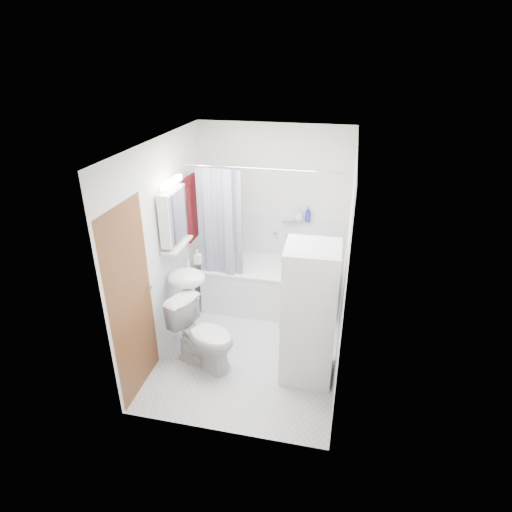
% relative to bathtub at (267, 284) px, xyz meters
% --- Properties ---
extents(floor, '(2.60, 2.60, 0.00)m').
position_rel_bathtub_xyz_m(floor, '(0.01, -0.92, -0.34)').
color(floor, silver).
rests_on(floor, ground).
extents(room_walls, '(2.60, 2.60, 2.60)m').
position_rel_bathtub_xyz_m(room_walls, '(0.01, -0.92, 1.14)').
color(room_walls, silver).
rests_on(room_walls, ground).
extents(wainscot, '(1.98, 2.58, 2.58)m').
position_rel_bathtub_xyz_m(wainscot, '(0.01, -0.63, 0.26)').
color(wainscot, white).
rests_on(wainscot, ground).
extents(door, '(0.05, 2.00, 2.00)m').
position_rel_bathtub_xyz_m(door, '(-0.94, -1.47, 0.66)').
color(door, brown).
rests_on(door, ground).
extents(bathtub, '(1.64, 0.78, 0.62)m').
position_rel_bathtub_xyz_m(bathtub, '(0.00, 0.00, 0.00)').
color(bathtub, white).
rests_on(bathtub, ground).
extents(tub_spout, '(0.04, 0.12, 0.04)m').
position_rel_bathtub_xyz_m(tub_spout, '(0.20, 0.33, 0.60)').
color(tub_spout, silver).
rests_on(tub_spout, room_walls).
extents(curtain_rod, '(1.82, 0.02, 0.02)m').
position_rel_bathtub_xyz_m(curtain_rod, '(0.00, -0.33, 1.66)').
color(curtain_rod, silver).
rests_on(curtain_rod, room_walls).
extents(shower_curtain, '(0.55, 0.02, 1.45)m').
position_rel_bathtub_xyz_m(shower_curtain, '(-0.53, -0.33, 0.91)').
color(shower_curtain, '#151B4A').
rests_on(shower_curtain, curtain_rod).
extents(sink, '(0.44, 0.37, 1.04)m').
position_rel_bathtub_xyz_m(sink, '(-0.75, -0.94, 0.36)').
color(sink, white).
rests_on(sink, ground).
extents(medicine_cabinet, '(0.13, 0.50, 0.71)m').
position_rel_bathtub_xyz_m(medicine_cabinet, '(-0.90, -0.82, 1.22)').
color(medicine_cabinet, white).
rests_on(medicine_cabinet, room_walls).
extents(shelf, '(0.18, 0.54, 0.02)m').
position_rel_bathtub_xyz_m(shelf, '(-0.88, -0.82, 0.86)').
color(shelf, silver).
rests_on(shelf, room_walls).
extents(shower_caddy, '(0.22, 0.06, 0.02)m').
position_rel_bathtub_xyz_m(shower_caddy, '(0.25, 0.32, 0.81)').
color(shower_caddy, silver).
rests_on(shower_caddy, room_walls).
extents(towel, '(0.07, 0.35, 0.84)m').
position_rel_bathtub_xyz_m(towel, '(-0.93, -0.17, 1.09)').
color(towel, '#4E0A12').
rests_on(towel, room_walls).
extents(washer_dryer, '(0.56, 0.55, 1.52)m').
position_rel_bathtub_xyz_m(washer_dryer, '(0.68, -1.23, 0.41)').
color(washer_dryer, white).
rests_on(washer_dryer, ground).
extents(toilet, '(0.87, 0.69, 0.75)m').
position_rel_bathtub_xyz_m(toilet, '(-0.44, -1.33, 0.03)').
color(toilet, white).
rests_on(toilet, ground).
extents(soap_pump, '(0.08, 0.17, 0.08)m').
position_rel_bathtub_xyz_m(soap_pump, '(-0.70, -0.67, 0.61)').
color(soap_pump, gray).
rests_on(soap_pump, sink).
extents(shelf_bottle, '(0.07, 0.18, 0.07)m').
position_rel_bathtub_xyz_m(shelf_bottle, '(-0.88, -0.97, 0.90)').
color(shelf_bottle, gray).
rests_on(shelf_bottle, shelf).
extents(shelf_cup, '(0.10, 0.09, 0.10)m').
position_rel_bathtub_xyz_m(shelf_cup, '(-0.88, -0.70, 0.92)').
color(shelf_cup, gray).
rests_on(shelf_cup, shelf).
extents(shampoo_a, '(0.13, 0.17, 0.13)m').
position_rel_bathtub_xyz_m(shampoo_a, '(0.36, 0.32, 0.88)').
color(shampoo_a, gray).
rests_on(shampoo_a, shower_caddy).
extents(shampoo_b, '(0.08, 0.21, 0.08)m').
position_rel_bathtub_xyz_m(shampoo_b, '(0.48, 0.32, 0.86)').
color(shampoo_b, '#2C2597').
rests_on(shampoo_b, shower_caddy).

